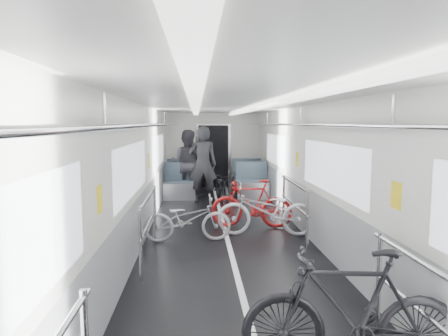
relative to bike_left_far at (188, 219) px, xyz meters
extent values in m
cube|color=black|center=(0.71, -1.05, -0.40)|extent=(3.00, 14.00, 0.01)
cube|color=white|center=(0.71, -1.05, 2.00)|extent=(3.00, 14.00, 0.02)
cube|color=silver|center=(-0.79, -1.05, 0.80)|extent=(0.02, 14.00, 2.40)
cube|color=silver|center=(2.21, -1.05, 0.80)|extent=(0.02, 14.00, 2.40)
cube|color=silver|center=(0.71, 5.95, 0.80)|extent=(3.00, 0.02, 2.40)
cube|color=white|center=(0.71, -1.05, -0.39)|extent=(0.08, 13.80, 0.01)
cube|color=gray|center=(-0.76, -1.05, 0.05)|extent=(0.01, 13.90, 0.90)
cube|color=gray|center=(2.18, -1.05, 0.05)|extent=(0.01, 13.90, 0.90)
cube|color=white|center=(-0.76, -1.05, 1.00)|extent=(0.01, 10.80, 0.75)
cube|color=white|center=(2.18, -1.05, 1.00)|extent=(0.01, 10.80, 0.75)
cube|color=white|center=(0.16, -1.05, 1.94)|extent=(0.14, 13.40, 0.05)
cube|color=white|center=(1.26, -1.05, 1.94)|extent=(0.14, 13.40, 0.05)
cube|color=black|center=(0.71, 5.89, 0.60)|extent=(0.95, 0.10, 2.00)
imported|color=#9D9CA1|center=(0.00, 0.00, 0.00)|extent=(1.55, 0.62, 0.80)
imported|color=black|center=(1.42, -3.86, 0.14)|extent=(1.83, 0.70, 1.07)
imported|color=#BCBCC2|center=(1.44, 0.25, 0.07)|extent=(1.87, 0.84, 0.95)
imported|color=#B51616|center=(1.25, 0.85, 0.08)|extent=(1.66, 0.71, 0.97)
imported|color=black|center=(0.83, 3.35, 0.00)|extent=(0.72, 1.57, 0.80)
imported|color=black|center=(0.33, 3.45, 0.60)|extent=(0.75, 0.51, 2.00)
imported|color=#2D2A32|center=(-0.10, 4.33, 0.55)|extent=(1.08, 0.93, 1.89)
camera|label=1|loc=(0.17, -6.89, 1.68)|focal=32.00mm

